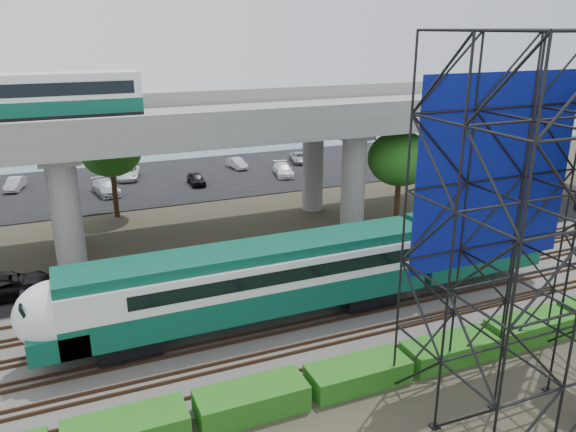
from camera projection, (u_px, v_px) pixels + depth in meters
name	position (u px, v px, depth m)	size (l,w,h in m)	color
ground	(298.00, 341.00, 28.41)	(140.00, 140.00, 0.00)	#474233
ballast_bed	(283.00, 321.00, 30.12)	(90.00, 12.00, 0.20)	slate
service_road	(235.00, 264.00, 37.56)	(90.00, 5.00, 0.08)	black
parking_lot	(165.00, 180.00, 58.06)	(90.00, 18.00, 0.08)	black
harbor_water	(134.00, 142.00, 77.27)	(140.00, 40.00, 0.03)	#486677
rail_tracks	(283.00, 318.00, 30.06)	(90.00, 9.52, 0.16)	#472D1E
commuter_train	(293.00, 272.00, 29.44)	(29.30, 3.06, 4.30)	black
overpass	(197.00, 130.00, 39.46)	(80.00, 12.00, 12.40)	#9E9B93
scaffold_tower	(547.00, 236.00, 21.60)	(9.36, 6.36, 15.00)	black
hedge_strip	(358.00, 373.00, 24.85)	(34.60, 1.80, 1.20)	#195914
trees	(143.00, 171.00, 39.01)	(40.94, 16.94, 7.69)	#382314
suv	(6.00, 286.00, 32.59)	(2.45, 5.32, 1.48)	black
parked_cars	(170.00, 175.00, 57.56)	(35.29, 9.83, 1.32)	silver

